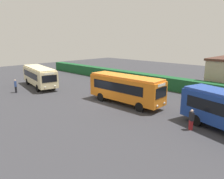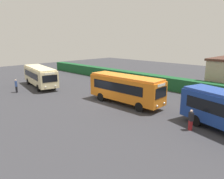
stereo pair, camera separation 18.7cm
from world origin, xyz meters
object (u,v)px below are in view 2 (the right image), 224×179
Objects in this scene: person_left at (16,86)px; person_center at (191,119)px; bus_cream at (40,75)px; traffic_cone at (53,76)px; bus_orange at (125,88)px.

person_left is 1.06× the size of person_center.
bus_cream is 5.57× the size of person_center.
person_center is at bearing 115.92° from person_left.
bus_cream is at bearing -54.40° from person_center.
person_center is 2.90× the size of traffic_cone.
person_center is (23.81, 0.88, -0.85)m from bus_cream.
bus_orange is 5.35× the size of person_center.
traffic_cone is (-5.70, 5.43, -1.47)m from bus_cream.
bus_orange is (15.24, 2.56, 0.10)m from bus_cream.
person_left is 23.28m from person_center.
traffic_cone is at bearing -65.28° from person_center.
person_center is (8.58, -1.68, -0.95)m from bus_orange.
person_center reaches higher than traffic_cone.
person_left is (1.08, -4.11, -0.79)m from bus_cream.
person_center is (22.74, 4.99, -0.06)m from person_left.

